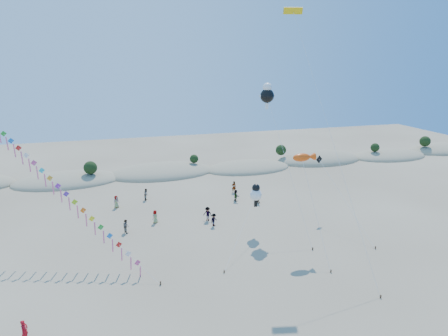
% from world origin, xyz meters
% --- Properties ---
extents(dune_ridge, '(145.30, 11.49, 5.57)m').
position_xyz_m(dune_ridge, '(1.06, 45.14, 0.11)').
color(dune_ridge, gray).
rests_on(dune_ridge, ground).
extents(kite_train, '(19.06, 17.80, 16.48)m').
position_xyz_m(kite_train, '(-14.26, 19.44, 8.37)').
color(kite_train, '#3F2D1E').
rests_on(kite_train, ground).
extents(fish_kite, '(2.54, 7.42, 10.22)m').
position_xyz_m(fish_kite, '(11.91, 14.43, 9.74)').
color(fish_kite, '#3F2D1E').
rests_on(fish_kite, ground).
extents(cartoon_kite_low, '(6.81, 8.62, 5.94)m').
position_xyz_m(cartoon_kite_low, '(7.94, 18.14, 4.79)').
color(cartoon_kite_low, '#3F2D1E').
rests_on(cartoon_kite_low, ground).
extents(cartoon_kite_high, '(2.58, 11.47, 17.13)m').
position_xyz_m(cartoon_kite_high, '(10.80, 22.60, 15.74)').
color(cartoon_kite_high, '#3F2D1E').
rests_on(cartoon_kite_high, ground).
extents(parafoil_kite, '(3.83, 14.61, 24.88)m').
position_xyz_m(parafoil_kite, '(11.10, 16.45, 23.67)').
color(parafoil_kite, '#3F2D1E').
rests_on(parafoil_kite, ground).
extents(dark_kite, '(1.80, 11.11, 7.93)m').
position_xyz_m(dark_kite, '(18.09, 18.65, 5.59)').
color(dark_kite, '#3F2D1E').
rests_on(dark_kite, ground).
extents(flyer_foreground, '(0.61, 0.72, 1.69)m').
position_xyz_m(flyer_foreground, '(-14.50, 5.47, 0.84)').
color(flyer_foreground, '#AC0D18').
rests_on(flyer_foreground, ground).
extents(beachgoers, '(20.45, 12.41, 1.82)m').
position_xyz_m(beachgoers, '(2.56, 26.21, 0.86)').
color(beachgoers, slate).
rests_on(beachgoers, ground).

